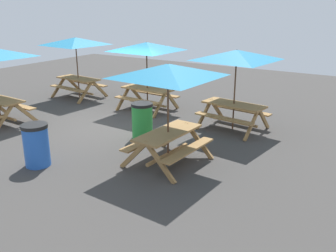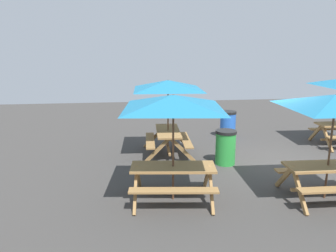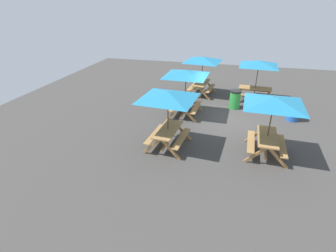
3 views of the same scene
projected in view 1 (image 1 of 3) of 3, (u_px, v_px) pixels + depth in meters
name	position (u px, v px, depth m)	size (l,w,h in m)	color
ground_plane	(113.00, 123.00, 11.52)	(24.00, 24.00, 0.00)	#3D3A38
picnic_table_0	(168.00, 78.00, 8.04)	(2.82, 2.82, 2.34)	olive
picnic_table_1	(76.00, 46.00, 14.09)	(2.82, 2.82, 2.34)	olive
picnic_table_2	(147.00, 52.00, 12.38)	(2.83, 2.83, 2.34)	olive
picnic_table_4	(236.00, 61.00, 10.40)	(2.81, 2.81, 2.34)	olive
trash_bin_blue	(36.00, 145.00, 8.39)	(0.59, 0.59, 0.98)	blue
trash_bin_green	(142.00, 120.00, 10.14)	(0.59, 0.59, 0.98)	green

